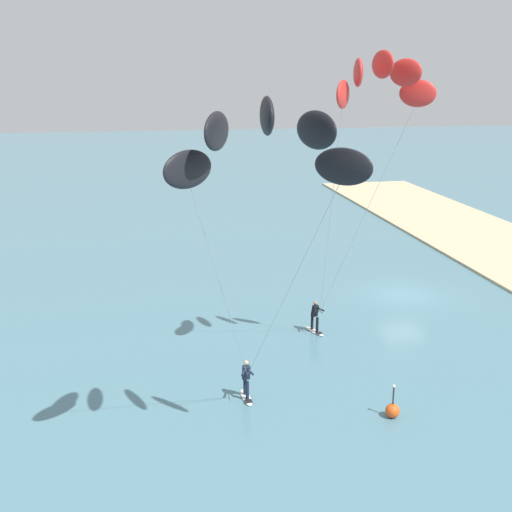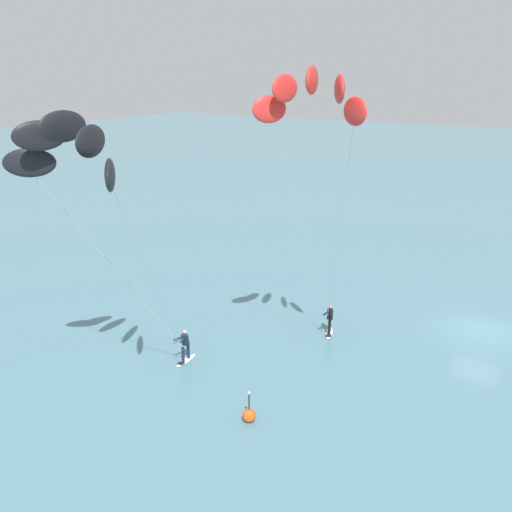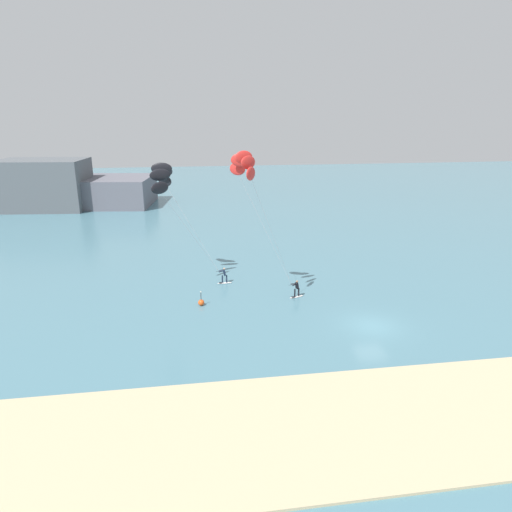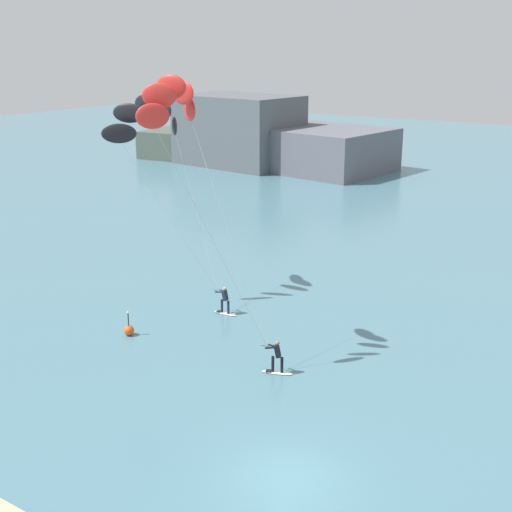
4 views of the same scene
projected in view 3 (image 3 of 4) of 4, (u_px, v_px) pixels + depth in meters
ground_plane at (372, 326)px, 37.16m from camera, size 240.00×240.00×0.00m
sand_strip at (451, 414)px, 26.17m from camera, size 80.00×10.30×0.16m
kitesurfer_nearshore at (247, 171)px, 37.73m from camera, size 6.90×4.65×13.72m
kitesurfer_mid_water at (164, 181)px, 42.82m from camera, size 7.47×6.09×12.24m
marker_buoy at (201, 302)px, 41.02m from camera, size 0.56×0.56×1.38m
distant_headland at (63, 191)px, 83.71m from camera, size 34.45×15.82×8.82m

